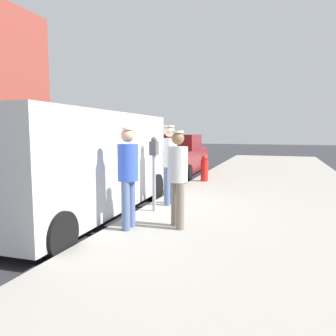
{
  "coord_description": "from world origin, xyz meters",
  "views": [
    {
      "loc": [
        3.73,
        -6.83,
        1.78
      ],
      "look_at": [
        1.65,
        -0.71,
        1.05
      ],
      "focal_mm": 34.8,
      "sensor_mm": 36.0,
      "label": 1
    }
  ],
  "objects": [
    {
      "name": "pedestrian_in_white",
      "position": [
        1.45,
        -0.03,
        1.17
      ],
      "size": [
        0.34,
        0.36,
        1.76
      ],
      "color": "#4C608C",
      "rests_on": "sidewalk_slab"
    },
    {
      "name": "sidewalk_slab",
      "position": [
        3.5,
        0.0,
        0.07
      ],
      "size": [
        5.0,
        32.0,
        0.15
      ],
      "primitive_type": "cube",
      "color": "#9E998E",
      "rests_on": "ground"
    },
    {
      "name": "parking_meter_near",
      "position": [
        1.35,
        -0.71,
        1.18
      ],
      "size": [
        0.14,
        0.18,
        1.52
      ],
      "color": "gray",
      "rests_on": "sidewalk_slab"
    },
    {
      "name": "fire_hydrant",
      "position": [
        1.45,
        3.6,
        0.57
      ],
      "size": [
        0.24,
        0.24,
        0.86
      ],
      "color": "red",
      "rests_on": "sidewalk_slab"
    },
    {
      "name": "parked_van",
      "position": [
        -0.15,
        -1.14,
        1.15
      ],
      "size": [
        2.27,
        5.26,
        2.15
      ],
      "color": "#BCBCC1",
      "rests_on": "ground"
    },
    {
      "name": "parked_sedan_ahead",
      "position": [
        -0.24,
        6.01,
        0.75
      ],
      "size": [
        2.08,
        4.46,
        1.65
      ],
      "color": "maroon",
      "rests_on": "ground"
    },
    {
      "name": "pedestrian_in_blue",
      "position": [
        1.38,
        -1.98,
        1.12
      ],
      "size": [
        0.34,
        0.36,
        1.69
      ],
      "color": "#4C608C",
      "rests_on": "sidewalk_slab"
    },
    {
      "name": "ground_plane",
      "position": [
        0.0,
        0.0,
        0.0
      ],
      "size": [
        80.0,
        80.0,
        0.0
      ],
      "primitive_type": "plane",
      "color": "#2D2D33"
    },
    {
      "name": "pedestrian_in_gray",
      "position": [
        2.15,
        -1.67,
        1.09
      ],
      "size": [
        0.34,
        0.34,
        1.64
      ],
      "color": "#726656",
      "rests_on": "sidewalk_slab"
    }
  ]
}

